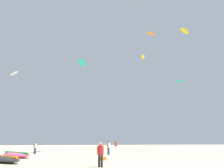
# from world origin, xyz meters

# --- Properties ---
(person_foreground) EXTENTS (0.56, 0.40, 1.78)m
(person_foreground) POSITION_xyz_m (-2.79, 3.84, 1.04)
(person_foreground) COLOR black
(person_foreground) RESTS_ON ground
(person_midground) EXTENTS (0.41, 0.47, 1.74)m
(person_midground) POSITION_xyz_m (-0.93, 16.46, 1.02)
(person_midground) COLOR navy
(person_midground) RESTS_ON ground
(person_left) EXTENTS (0.36, 0.47, 1.60)m
(person_left) POSITION_xyz_m (-10.41, 18.86, 0.93)
(person_left) COLOR navy
(person_left) RESTS_ON ground
(person_right) EXTENTS (0.39, 0.56, 1.72)m
(person_right) POSITION_xyz_m (0.80, 22.63, 1.00)
(person_right) COLOR silver
(person_right) RESTS_ON ground
(kite_grounded_near) EXTENTS (4.55, 4.67, 0.60)m
(kite_grounded_near) POSITION_xyz_m (-11.34, 13.59, 0.29)
(kite_grounded_near) COLOR #E5598C
(kite_grounded_near) RESTS_ON ground
(kite_grounded_mid) EXTENTS (4.64, 4.58, 0.60)m
(kite_grounded_mid) POSITION_xyz_m (-11.05, 8.24, 0.29)
(kite_grounded_mid) COLOR #2D2D33
(kite_grounded_mid) RESTS_ON ground
(cooler_box) EXTENTS (0.56, 0.36, 0.32)m
(cooler_box) POSITION_xyz_m (-2.17, 9.32, 0.16)
(cooler_box) COLOR orange
(cooler_box) RESTS_ON ground
(kite_aloft_0) EXTENTS (1.34, 2.89, 0.40)m
(kite_aloft_0) POSITION_xyz_m (7.94, 32.26, 18.96)
(kite_aloft_0) COLOR yellow
(kite_aloft_1) EXTENTS (1.73, 3.93, 0.55)m
(kite_aloft_1) POSITION_xyz_m (-4.63, 21.26, 13.56)
(kite_aloft_1) COLOR #19B29E
(kite_aloft_2) EXTENTS (2.52, 2.16, 0.28)m
(kite_aloft_2) POSITION_xyz_m (8.56, 27.83, 22.24)
(kite_aloft_2) COLOR orange
(kite_aloft_3) EXTENTS (3.36, 4.29, 0.84)m
(kite_aloft_3) POSITION_xyz_m (-19.81, 38.06, 16.00)
(kite_aloft_3) COLOR white
(kite_aloft_4) EXTENTS (4.01, 3.81, 0.61)m
(kite_aloft_4) POSITION_xyz_m (19.90, 36.92, 27.81)
(kite_aloft_4) COLOR yellow
(kite_aloft_5) EXTENTS (1.96, 2.56, 0.35)m
(kite_aloft_5) POSITION_xyz_m (17.19, 35.47, 14.73)
(kite_aloft_5) COLOR #19B29E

